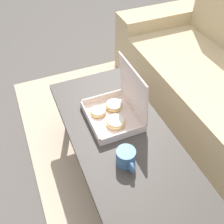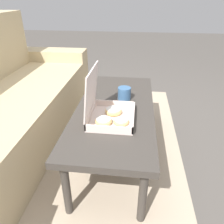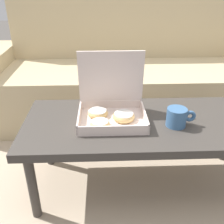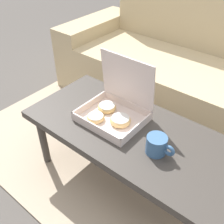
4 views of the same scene
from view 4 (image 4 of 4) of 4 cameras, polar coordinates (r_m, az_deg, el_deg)
ground_plane at (r=1.66m, az=6.88°, el=-13.28°), size 12.00×12.00×0.00m
area_rug at (r=1.84m, az=12.12°, el=-7.35°), size 2.47×1.81×0.01m
couch at (r=2.05m, az=20.24°, el=6.92°), size 2.35×0.80×0.95m
coffee_table at (r=1.33m, az=5.60°, el=-5.96°), size 1.20×0.52×0.41m
pastry_box at (r=1.36m, az=0.54°, el=0.89°), size 0.33×0.27×0.32m
coffee_mug at (r=1.19m, az=9.79°, el=-7.12°), size 0.14×0.09×0.09m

